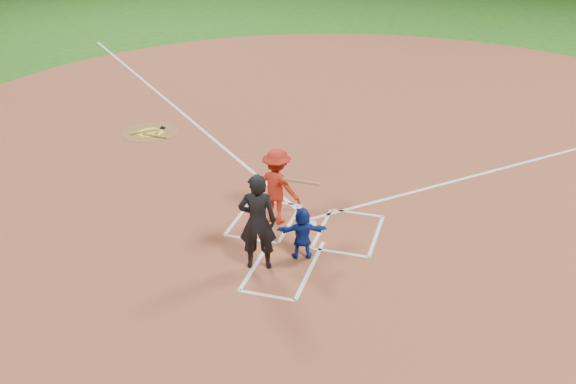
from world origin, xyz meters
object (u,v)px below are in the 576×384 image
(umpire, at_px, (257,222))
(on_deck_circle, at_px, (151,132))
(home_plate, at_px, (306,225))
(catcher, at_px, (302,233))
(batter_at_plate, at_px, (277,186))

(umpire, bearing_deg, on_deck_circle, -63.10)
(on_deck_circle, bearing_deg, home_plate, -35.17)
(on_deck_circle, height_order, catcher, catcher)
(home_plate, xyz_separation_m, on_deck_circle, (-6.09, 4.29, -0.00))
(umpire, height_order, batter_at_plate, umpire)
(home_plate, distance_m, batter_at_plate, 1.11)
(home_plate, relative_size, batter_at_plate, 0.34)
(catcher, bearing_deg, on_deck_circle, -61.07)
(batter_at_plate, bearing_deg, umpire, -83.88)
(umpire, xyz_separation_m, batter_at_plate, (-0.20, 1.90, -0.14))
(on_deck_circle, xyz_separation_m, umpire, (5.61, -6.17, 1.01))
(on_deck_circle, relative_size, catcher, 1.52)
(home_plate, bearing_deg, batter_at_plate, -2.21)
(on_deck_circle, bearing_deg, umpire, -47.71)
(home_plate, height_order, batter_at_plate, batter_at_plate)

